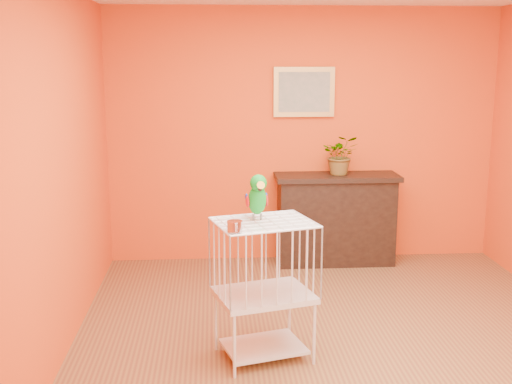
{
  "coord_description": "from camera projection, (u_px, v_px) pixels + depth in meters",
  "views": [
    {
      "loc": [
        -0.93,
        -4.28,
        2.09
      ],
      "look_at": [
        -0.64,
        -0.04,
        1.2
      ],
      "focal_mm": 45.0,
      "sensor_mm": 36.0,
      "label": 1
    }
  ],
  "objects": [
    {
      "name": "feed_cup",
      "position": [
        235.0,
        226.0,
        4.1
      ],
      "size": [
        0.1,
        0.1,
        0.07
      ],
      "primitive_type": "cylinder",
      "color": "silver",
      "rests_on": "birdcage"
    },
    {
      "name": "parrot",
      "position": [
        257.0,
        197.0,
        4.38
      ],
      "size": [
        0.17,
        0.3,
        0.33
      ],
      "rotation": [
        0.0,
        0.0,
        0.14
      ],
      "color": "#59544C",
      "rests_on": "birdcage"
    },
    {
      "name": "room_shell",
      "position": [
        350.0,
        134.0,
        4.35
      ],
      "size": [
        4.5,
        4.5,
        4.5
      ],
      "color": "#CA4013",
      "rests_on": "ground"
    },
    {
      "name": "console_cabinet",
      "position": [
        336.0,
        219.0,
        6.58
      ],
      "size": [
        1.25,
        0.45,
        0.93
      ],
      "color": "black",
      "rests_on": "ground"
    },
    {
      "name": "ground",
      "position": [
        343.0,
        350.0,
        4.67
      ],
      "size": [
        4.5,
        4.5,
        0.0
      ],
      "primitive_type": "plane",
      "color": "brown",
      "rests_on": "ground"
    },
    {
      "name": "framed_picture",
      "position": [
        304.0,
        92.0,
        6.48
      ],
      "size": [
        0.62,
        0.04,
        0.5
      ],
      "color": "#BE8D43",
      "rests_on": "room_shell"
    },
    {
      "name": "birdcage",
      "position": [
        264.0,
        288.0,
        4.47
      ],
      "size": [
        0.75,
        0.65,
        0.99
      ],
      "rotation": [
        0.0,
        0.0,
        0.28
      ],
      "color": "beige",
      "rests_on": "ground"
    },
    {
      "name": "potted_plant",
      "position": [
        342.0,
        160.0,
        6.41
      ],
      "size": [
        0.42,
        0.45,
        0.31
      ],
      "primitive_type": "imported",
      "rotation": [
        0.0,
        0.0,
        -0.14
      ],
      "color": "#26722D",
      "rests_on": "console_cabinet"
    }
  ]
}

